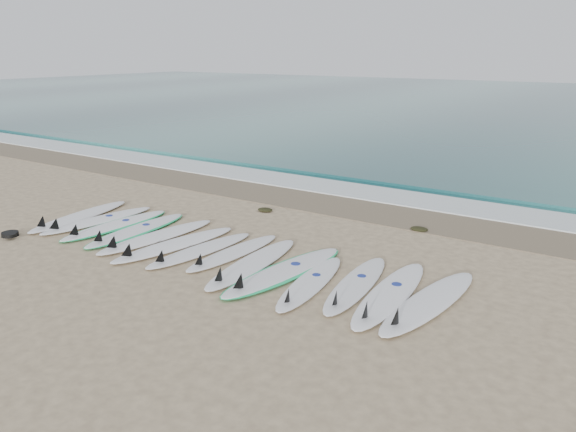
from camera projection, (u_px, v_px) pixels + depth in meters
The scene contains 22 objects.
ground at pixel (216, 254), 10.01m from camera, with size 120.00×120.00×0.00m, color tan.
ocean at pixel (548, 106), 35.93m from camera, with size 120.00×55.00×0.03m, color #276363.
wet_sand_band at pixel (329, 203), 13.28m from camera, with size 120.00×1.80×0.01m, color #71614B.
foam_band at pixel (356, 191), 14.39m from camera, with size 120.00×1.40×0.04m, color silver.
wave_crest at pixel (381, 179), 15.58m from camera, with size 120.00×1.00×0.10m, color #276363.
surfboard_0 at pixel (78, 216), 12.06m from camera, with size 0.91×2.76×0.35m.
surfboard_1 at pixel (95, 220), 11.79m from camera, with size 0.83×2.65×0.33m.
surfboard_2 at pixel (114, 225), 11.50m from camera, with size 0.72×2.62×0.33m.
surfboard_3 at pixel (136, 230), 11.19m from camera, with size 0.76×2.64×0.33m.
surfboard_4 at pixel (155, 237), 10.76m from camera, with size 0.83×2.75×0.35m.
surfboard_5 at pixel (172, 245), 10.32m from camera, with size 0.99×2.76×0.35m.
surfboard_6 at pixel (198, 250), 10.05m from camera, with size 0.77×2.48×0.31m.
surfboard_7 at pixel (232, 253), 9.93m from camera, with size 0.60×2.36×0.30m.
surfboard_8 at pixel (251, 264), 9.41m from camera, with size 0.78×2.72×0.34m.
surfboard_9 at pixel (283, 272), 9.10m from camera, with size 1.01×2.89×0.36m.
surfboard_10 at pixel (309, 283), 8.65m from camera, with size 0.85×2.40×0.30m.
surfboard_11 at pixel (355, 285), 8.59m from camera, with size 0.84×2.52×0.32m.
surfboard_12 at pixel (389, 294), 8.24m from camera, with size 0.76×2.76×0.35m.
surfboard_13 at pixel (428, 302), 7.98m from camera, with size 0.85×2.79×0.35m.
seaweed_near at pixel (265, 210), 12.65m from camera, with size 0.36×0.28×0.07m, color black.
seaweed_far at pixel (419, 229), 11.30m from camera, with size 0.36×0.28×0.07m, color black.
leash_coil at pixel (10, 234), 10.93m from camera, with size 0.46×0.36×0.11m.
Camera 1 is at (6.28, -7.10, 3.52)m, focal length 35.00 mm.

